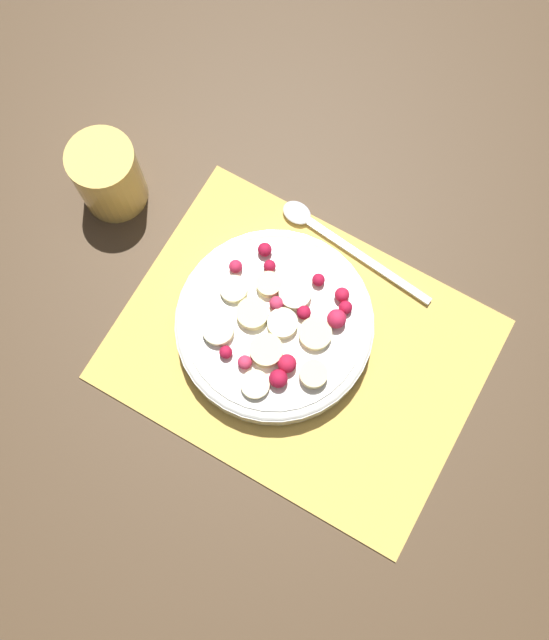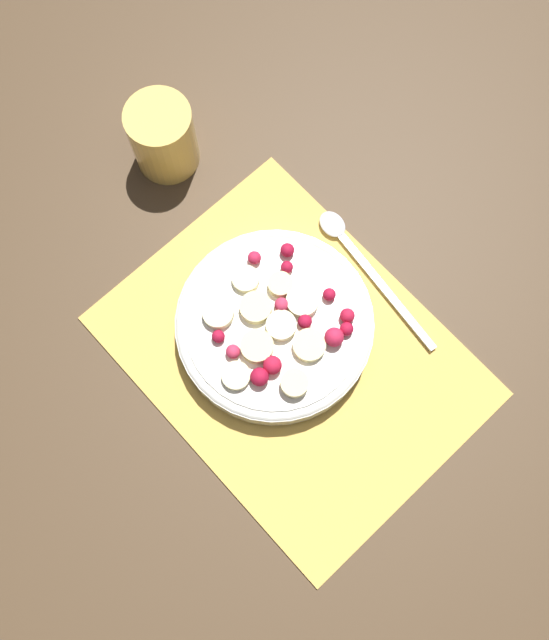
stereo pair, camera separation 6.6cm
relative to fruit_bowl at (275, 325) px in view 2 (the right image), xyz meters
The scene contains 5 objects.
ground_plane 0.05m from the fruit_bowl, ahead, with size 3.00×3.00×0.00m, color #4C3823.
placemat 0.04m from the fruit_bowl, ahead, with size 0.41×0.31×0.01m.
fruit_bowl is the anchor object (origin of this frame).
spoon 0.14m from the fruit_bowl, 91.52° to the left, with size 0.21×0.04×0.01m.
drinking_glass 0.27m from the fruit_bowl, 167.74° to the left, with size 0.08×0.08×0.10m.
Camera 2 is at (0.12, -0.14, 0.81)m, focal length 40.00 mm.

